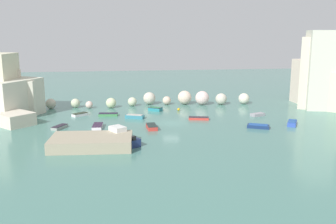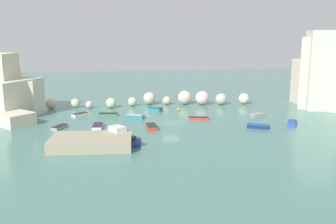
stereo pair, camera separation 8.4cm
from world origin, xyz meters
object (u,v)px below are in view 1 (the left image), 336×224
(moored_boat_8, at_px, (120,137))
(moored_boat_11, at_px, (292,123))
(channel_buoy, at_px, (179,109))
(stone_dock, at_px, (92,142))
(moored_boat_0, at_px, (135,116))
(moored_boat_10, at_px, (98,126))
(moored_boat_5, at_px, (80,114))
(moored_boat_9, at_px, (108,114))
(moored_boat_7, at_px, (155,109))
(moored_boat_6, at_px, (258,126))
(moored_boat_3, at_px, (199,118))
(moored_boat_2, at_px, (60,127))
(moored_boat_1, at_px, (152,127))
(moored_boat_4, at_px, (258,115))

(moored_boat_8, bearing_deg, moored_boat_11, -109.33)
(channel_buoy, distance_m, moored_boat_8, 21.07)
(stone_dock, relative_size, moored_boat_0, 3.05)
(channel_buoy, relative_size, moored_boat_8, 0.08)
(channel_buoy, height_order, moored_boat_10, moored_boat_10)
(moored_boat_5, bearing_deg, moored_boat_9, 133.77)
(channel_buoy, distance_m, moored_boat_7, 4.10)
(moored_boat_7, relative_size, moored_boat_10, 0.79)
(channel_buoy, distance_m, moored_boat_6, 16.64)
(moored_boat_3, xyz_separation_m, moored_boat_7, (-6.09, 7.83, 0.10))
(moored_boat_8, bearing_deg, moored_boat_3, -80.37)
(moored_boat_2, height_order, moored_boat_10, moored_boat_10)
(stone_dock, height_order, moored_boat_10, stone_dock)
(moored_boat_1, relative_size, moored_boat_3, 0.89)
(moored_boat_0, bearing_deg, moored_boat_6, 175.61)
(stone_dock, xyz_separation_m, moored_boat_10, (0.31, 9.55, -0.43))
(channel_buoy, relative_size, moored_boat_1, 0.16)
(moored_boat_10, bearing_deg, moored_boat_6, -94.18)
(moored_boat_10, distance_m, moored_boat_11, 28.87)
(moored_boat_10, bearing_deg, stone_dock, -177.86)
(moored_boat_3, bearing_deg, moored_boat_9, -5.90)
(moored_boat_5, xyz_separation_m, moored_boat_7, (12.85, 2.50, 0.07))
(moored_boat_4, distance_m, moored_boat_8, 25.88)
(moored_boat_1, distance_m, moored_boat_4, 19.17)
(channel_buoy, height_order, moored_boat_6, moored_boat_6)
(moored_boat_1, bearing_deg, moored_boat_3, -62.41)
(stone_dock, bearing_deg, channel_buoy, 54.95)
(moored_boat_0, distance_m, moored_boat_7, 6.76)
(moored_boat_0, xyz_separation_m, moored_boat_10, (-5.68, -5.42, -0.06))
(moored_boat_7, bearing_deg, channel_buoy, -153.87)
(stone_dock, xyz_separation_m, channel_buoy, (13.98, 19.92, -0.44))
(moored_boat_1, relative_size, moored_boat_2, 1.02)
(moored_boat_3, distance_m, moored_boat_8, 16.67)
(moored_boat_4, bearing_deg, moored_boat_1, 177.22)
(stone_dock, distance_m, moored_boat_10, 9.56)
(moored_boat_5, height_order, moored_boat_10, moored_boat_5)
(moored_boat_2, bearing_deg, moored_boat_11, 113.81)
(moored_boat_0, height_order, moored_boat_1, moored_boat_0)
(moored_boat_0, distance_m, moored_boat_6, 19.50)
(channel_buoy, distance_m, moored_boat_9, 12.50)
(moored_boat_5, relative_size, moored_boat_11, 0.84)
(moored_boat_0, distance_m, moored_boat_3, 10.28)
(moored_boat_10, xyz_separation_m, moored_boat_11, (28.77, -2.33, 0.07))
(channel_buoy, height_order, moored_boat_7, moored_boat_7)
(moored_boat_5, bearing_deg, moored_boat_7, 151.35)
(moored_boat_2, relative_size, moored_boat_11, 0.90)
(moored_boat_1, height_order, moored_boat_9, moored_boat_1)
(moored_boat_4, xyz_separation_m, moored_boat_7, (-16.34, 6.55, 0.09))
(moored_boat_7, bearing_deg, moored_boat_3, 161.73)
(moored_boat_1, xyz_separation_m, moored_boat_6, (15.36, -1.68, -0.03))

